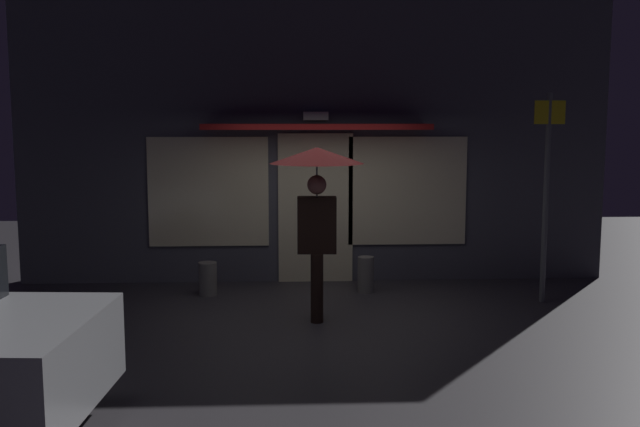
# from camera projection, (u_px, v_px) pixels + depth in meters

# --- Properties ---
(ground_plane) EXTENTS (18.00, 18.00, 0.00)m
(ground_plane) POSITION_uv_depth(u_px,v_px,m) (323.00, 321.00, 8.67)
(ground_plane) COLOR #38353A
(building_facade) EXTENTS (8.68, 1.00, 4.51)m
(building_facade) POSITION_uv_depth(u_px,v_px,m) (315.00, 131.00, 10.69)
(building_facade) COLOR #4C4C56
(building_facade) RESTS_ON ground
(person_with_umbrella) EXTENTS (1.11, 1.11, 2.08)m
(person_with_umbrella) POSITION_uv_depth(u_px,v_px,m) (317.00, 185.00, 8.52)
(person_with_umbrella) COLOR black
(person_with_umbrella) RESTS_ON ground
(street_sign_post) EXTENTS (0.40, 0.07, 2.74)m
(street_sign_post) POSITION_uv_depth(u_px,v_px,m) (546.00, 186.00, 9.40)
(street_sign_post) COLOR #595B60
(street_sign_post) RESTS_ON ground
(sidewalk_bollard) EXTENTS (0.23, 0.23, 0.50)m
(sidewalk_bollard) POSITION_uv_depth(u_px,v_px,m) (366.00, 275.00, 10.09)
(sidewalk_bollard) COLOR slate
(sidewalk_bollard) RESTS_ON ground
(sidewalk_bollard_2) EXTENTS (0.25, 0.25, 0.46)m
(sidewalk_bollard_2) POSITION_uv_depth(u_px,v_px,m) (208.00, 279.00, 9.93)
(sidewalk_bollard_2) COLOR slate
(sidewalk_bollard_2) RESTS_ON ground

